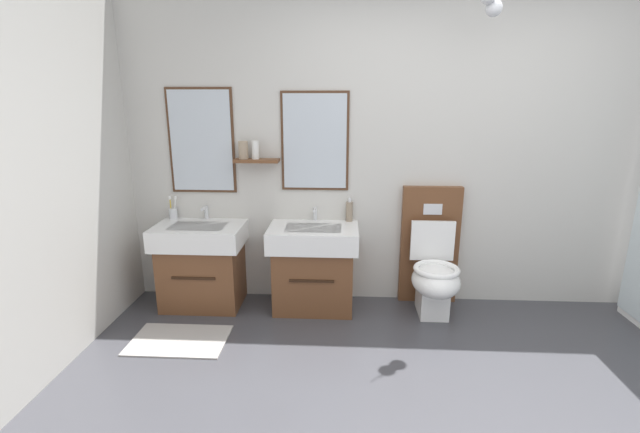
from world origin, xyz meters
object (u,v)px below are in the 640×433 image
(toilet, at_px, (432,266))
(soap_dispenser, at_px, (349,211))
(vanity_sink_left, at_px, (202,263))
(vanity_sink_right, at_px, (314,265))
(toothbrush_cup, at_px, (173,213))

(toilet, distance_m, soap_dispenser, 0.81)
(vanity_sink_left, bearing_deg, toilet, 0.25)
(vanity_sink_right, height_order, soap_dispenser, soap_dispenser)
(vanity_sink_right, relative_size, soap_dispenser, 3.57)
(vanity_sink_right, relative_size, toothbrush_cup, 3.54)
(soap_dispenser, bearing_deg, toothbrush_cup, -179.61)
(vanity_sink_left, relative_size, soap_dispenser, 3.57)
(toothbrush_cup, bearing_deg, toilet, -4.24)
(toothbrush_cup, relative_size, soap_dispenser, 1.01)
(vanity_sink_right, distance_m, toothbrush_cup, 1.28)
(vanity_sink_left, bearing_deg, vanity_sink_right, 0.00)
(toilet, xyz_separation_m, soap_dispenser, (-0.68, 0.17, 0.41))
(soap_dispenser, bearing_deg, vanity_sink_left, -171.62)
(toilet, bearing_deg, soap_dispenser, 165.79)
(vanity_sink_right, bearing_deg, toothbrush_cup, 172.02)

